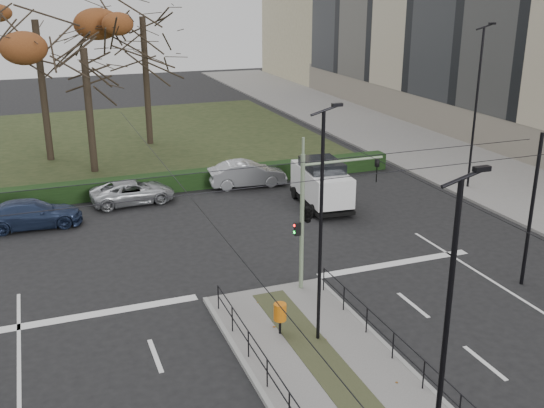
{
  "coord_description": "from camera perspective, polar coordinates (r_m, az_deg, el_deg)",
  "views": [
    {
      "loc": [
        -7.42,
        -15.45,
        10.99
      ],
      "look_at": [
        0.65,
        5.78,
        3.16
      ],
      "focal_mm": 42.0,
      "sensor_mm": 36.0,
      "label": 1
    }
  ],
  "objects": [
    {
      "name": "ground",
      "position": [
        20.36,
        4.18,
        -13.71
      ],
      "size": [
        140.0,
        140.0,
        0.0
      ],
      "primitive_type": "plane",
      "color": "black",
      "rests_on": "ground"
    },
    {
      "name": "median_island",
      "position": [
        18.49,
        7.59,
        -17.37
      ],
      "size": [
        4.4,
        15.0,
        0.14
      ],
      "primitive_type": "cube",
      "color": "slate",
      "rests_on": "ground"
    },
    {
      "name": "sidewalk_east",
      "position": [
        46.56,
        13.02,
        4.96
      ],
      "size": [
        8.0,
        90.0,
        0.14
      ],
      "primitive_type": "cube",
      "color": "slate",
      "rests_on": "ground"
    },
    {
      "name": "park",
      "position": [
        48.72,
        -18.67,
        5.03
      ],
      "size": [
        38.0,
        26.0,
        0.1
      ],
      "primitive_type": "cube",
      "color": "black",
      "rests_on": "ground"
    },
    {
      "name": "hedge",
      "position": [
        35.66,
        -17.59,
        0.99
      ],
      "size": [
        38.0,
        1.0,
        1.0
      ],
      "primitive_type": "cube",
      "color": "black",
      "rests_on": "ground"
    },
    {
      "name": "median_railing",
      "position": [
        17.9,
        7.87,
        -15.2
      ],
      "size": [
        4.14,
        13.24,
        0.92
      ],
      "color": "black",
      "rests_on": "median_island"
    },
    {
      "name": "catenary",
      "position": [
        20.09,
        2.48,
        -3.13
      ],
      "size": [
        20.0,
        34.0,
        6.0
      ],
      "color": "black",
      "rests_on": "ground"
    },
    {
      "name": "traffic_light",
      "position": [
        23.27,
        3.4,
        -0.65
      ],
      "size": [
        3.54,
        2.02,
        5.21
      ],
      "color": "gray",
      "rests_on": "median_island"
    },
    {
      "name": "litter_bin",
      "position": [
        20.98,
        0.72,
        -9.69
      ],
      "size": [
        0.42,
        0.42,
        1.08
      ],
      "color": "black",
      "rests_on": "median_island"
    },
    {
      "name": "streetlamp_median_near",
      "position": [
        13.4,
        15.21,
        -12.78
      ],
      "size": [
        0.65,
        0.13,
        7.75
      ],
      "color": "black",
      "rests_on": "median_island"
    },
    {
      "name": "streetlamp_median_far",
      "position": [
        19.44,
        4.44,
        -2.05
      ],
      "size": [
        0.64,
        0.13,
        7.64
      ],
      "color": "black",
      "rests_on": "median_island"
    },
    {
      "name": "streetlamp_sidewalk",
      "position": [
        36.89,
        17.83,
        8.32
      ],
      "size": [
        0.75,
        0.15,
        9.0
      ],
      "color": "black",
      "rests_on": "sidewalk_east"
    },
    {
      "name": "parked_car_third",
      "position": [
        32.43,
        -20.73,
        -0.83
      ],
      "size": [
        4.69,
        2.07,
        1.34
      ],
      "primitive_type": "imported",
      "rotation": [
        0.0,
        0.0,
        1.53
      ],
      "color": "#212E4E",
      "rests_on": "ground"
    },
    {
      "name": "parked_car_fourth",
      "position": [
        34.51,
        -12.38,
        1.06
      ],
      "size": [
        4.52,
        2.31,
        1.22
      ],
      "primitive_type": "imported",
      "rotation": [
        0.0,
        0.0,
        1.64
      ],
      "color": "#A8AAAF",
      "rests_on": "ground"
    },
    {
      "name": "white_van",
      "position": [
        33.17,
        4.45,
        1.95
      ],
      "size": [
        2.47,
        4.83,
        2.48
      ],
      "color": "white",
      "rests_on": "ground"
    },
    {
      "name": "rust_tree",
      "position": [
        43.26,
        -20.5,
        15.22
      ],
      "size": [
        9.77,
        9.77,
        11.7
      ],
      "color": "black",
      "rests_on": "park"
    },
    {
      "name": "bare_tree_center",
      "position": [
        46.16,
        -11.5,
        15.34
      ],
      "size": [
        6.82,
        6.82,
        11.8
      ],
      "color": "black",
      "rests_on": "park"
    },
    {
      "name": "bare_tree_near",
      "position": [
        39.64,
        -16.48,
        12.45
      ],
      "size": [
        5.59,
        5.59,
        9.88
      ],
      "color": "black",
      "rests_on": "park"
    },
    {
      "name": "parked_car_fifth",
      "position": [
        36.62,
        -2.26,
        2.73
      ],
      "size": [
        4.55,
        1.91,
        1.46
      ],
      "primitive_type": "imported",
      "rotation": [
        0.0,
        0.0,
        1.49
      ],
      "color": "#A8AAAF",
      "rests_on": "ground"
    }
  ]
}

